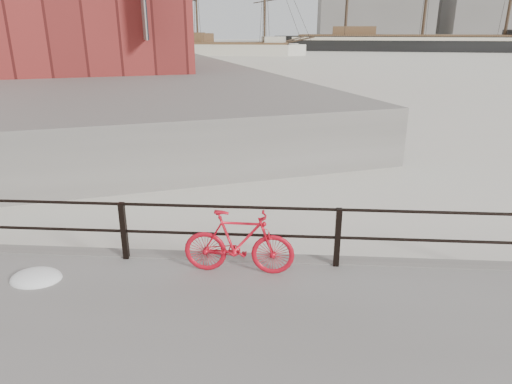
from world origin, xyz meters
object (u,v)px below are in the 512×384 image
(barque_black, at_px, (420,51))
(schooner_mid, at_px, (226,55))
(bicycle, at_px, (239,242))
(workboat_near, at_px, (47,77))
(schooner_left, at_px, (232,53))
(workboat_far, at_px, (78,67))

(barque_black, height_order, schooner_mid, barque_black)
(bicycle, bearing_deg, workboat_near, 123.58)
(schooner_mid, bearing_deg, schooner_left, 87.90)
(schooner_left, bearing_deg, barque_black, -4.36)
(schooner_mid, relative_size, workboat_near, 2.47)
(workboat_near, bearing_deg, workboat_far, 84.41)
(schooner_mid, xyz_separation_m, workboat_near, (-10.78, -38.21, 0.00))
(barque_black, xyz_separation_m, schooner_left, (-35.29, -11.90, 0.00))
(bicycle, relative_size, barque_black, 0.03)
(schooner_left, height_order, workboat_far, schooner_left)
(barque_black, height_order, schooner_left, barque_black)
(barque_black, distance_m, workboat_near, 71.76)
(bicycle, distance_m, barque_black, 91.76)
(barque_black, relative_size, schooner_mid, 2.30)
(barque_black, bearing_deg, schooner_left, -153.73)
(schooner_mid, height_order, schooner_left, schooner_mid)
(barque_black, relative_size, workboat_near, 5.66)
(bicycle, height_order, schooner_left, schooner_left)
(barque_black, height_order, workboat_far, barque_black)
(schooner_mid, distance_m, workboat_near, 39.70)
(schooner_left, bearing_deg, schooner_mid, -118.56)
(workboat_near, height_order, workboat_far, same)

